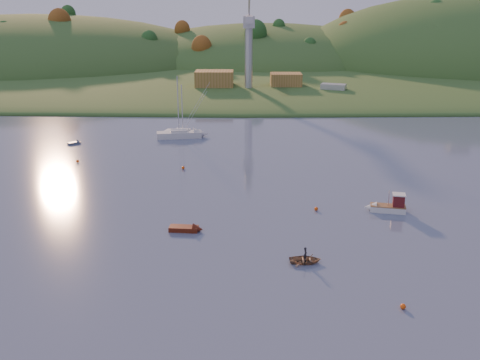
{
  "coord_description": "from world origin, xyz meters",
  "views": [
    {
      "loc": [
        0.69,
        -34.42,
        25.3
      ],
      "look_at": [
        0.16,
        36.0,
        2.24
      ],
      "focal_mm": 40.0,
      "sensor_mm": 36.0,
      "label": 1
    }
  ],
  "objects_px": {
    "sailboat_near": "(179,134)",
    "canoe": "(305,260)",
    "sailboat_far": "(183,132)",
    "fishing_boat": "(385,206)",
    "grey_dinghy": "(76,143)",
    "red_tender": "(190,229)"
  },
  "relations": [
    {
      "from": "sailboat_near",
      "to": "red_tender",
      "type": "bearing_deg",
      "value": -91.04
    },
    {
      "from": "sailboat_near",
      "to": "canoe",
      "type": "height_order",
      "value": "sailboat_near"
    },
    {
      "from": "grey_dinghy",
      "to": "canoe",
      "type": "bearing_deg",
      "value": -95.6
    },
    {
      "from": "sailboat_far",
      "to": "fishing_boat",
      "type": "bearing_deg",
      "value": -38.16
    },
    {
      "from": "red_tender",
      "to": "grey_dinghy",
      "type": "height_order",
      "value": "red_tender"
    },
    {
      "from": "fishing_boat",
      "to": "canoe",
      "type": "bearing_deg",
      "value": 62.22
    },
    {
      "from": "fishing_boat",
      "to": "sailboat_near",
      "type": "xyz_separation_m",
      "value": [
        -31.23,
        40.12,
        0.05
      ]
    },
    {
      "from": "canoe",
      "to": "red_tender",
      "type": "distance_m",
      "value": 14.99
    },
    {
      "from": "fishing_boat",
      "to": "sailboat_far",
      "type": "xyz_separation_m",
      "value": [
        -30.66,
        41.93,
        -0.05
      ]
    },
    {
      "from": "sailboat_near",
      "to": "red_tender",
      "type": "xyz_separation_m",
      "value": [
        6.72,
        -46.64,
        -0.5
      ]
    },
    {
      "from": "sailboat_far",
      "to": "grey_dinghy",
      "type": "relative_size",
      "value": 3.94
    },
    {
      "from": "red_tender",
      "to": "sailboat_far",
      "type": "bearing_deg",
      "value": 102.41
    },
    {
      "from": "fishing_boat",
      "to": "canoe",
      "type": "distance_m",
      "value": 18.79
    },
    {
      "from": "sailboat_near",
      "to": "canoe",
      "type": "bearing_deg",
      "value": -79.73
    },
    {
      "from": "red_tender",
      "to": "grey_dinghy",
      "type": "bearing_deg",
      "value": 127.07
    },
    {
      "from": "grey_dinghy",
      "to": "red_tender",
      "type": "bearing_deg",
      "value": -101.52
    },
    {
      "from": "fishing_boat",
      "to": "sailboat_far",
      "type": "height_order",
      "value": "sailboat_far"
    },
    {
      "from": "canoe",
      "to": "red_tender",
      "type": "xyz_separation_m",
      "value": [
        -12.65,
        8.04,
        -0.06
      ]
    },
    {
      "from": "sailboat_far",
      "to": "canoe",
      "type": "bearing_deg",
      "value": -55.94
    },
    {
      "from": "red_tender",
      "to": "grey_dinghy",
      "type": "xyz_separation_m",
      "value": [
        -25.95,
        41.69,
        -0.08
      ]
    },
    {
      "from": "canoe",
      "to": "grey_dinghy",
      "type": "bearing_deg",
      "value": 36.02
    },
    {
      "from": "canoe",
      "to": "grey_dinghy",
      "type": "relative_size",
      "value": 1.25
    }
  ]
}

